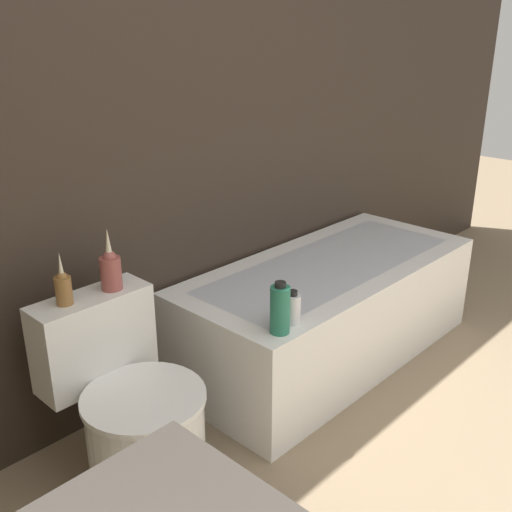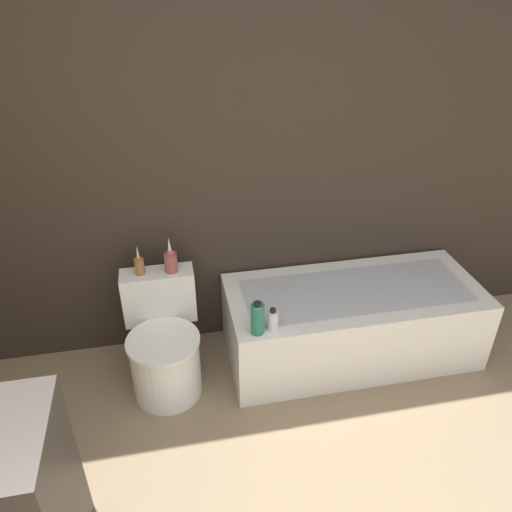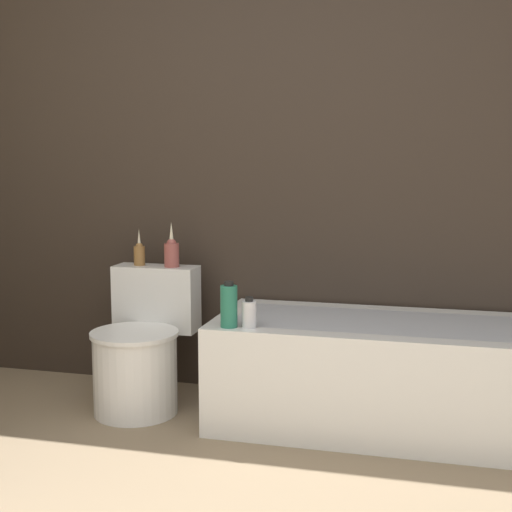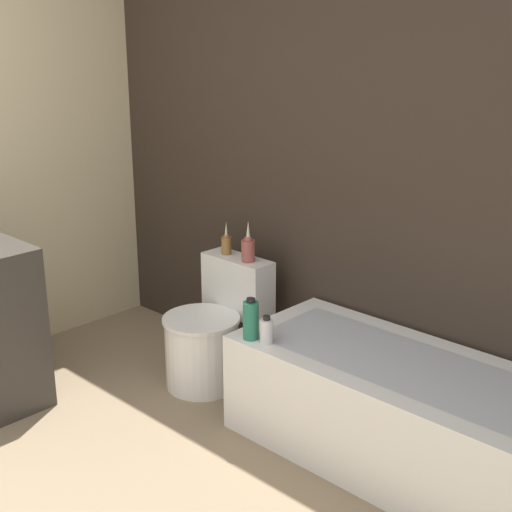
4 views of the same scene
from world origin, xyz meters
name	(u,v)px [view 2 (image 2 of 4)]	position (x,y,z in m)	size (l,w,h in m)	color
wall_back_tiled	(224,154)	(0.00, 2.19, 1.30)	(6.40, 0.06, 2.60)	#332821
bathtub	(352,321)	(0.75, 1.79, 0.25)	(1.61, 0.70, 0.50)	white
toilet	(164,347)	(-0.46, 1.74, 0.29)	(0.44, 0.58, 0.69)	white
vase_gold	(139,264)	(-0.55, 1.96, 0.75)	(0.06, 0.06, 0.19)	olive
vase_silver	(171,260)	(-0.37, 1.95, 0.77)	(0.08, 0.08, 0.23)	#994C47
shampoo_bottle_tall	(258,319)	(0.06, 1.51, 0.60)	(0.08, 0.08, 0.21)	#267259
shampoo_bottle_short	(273,320)	(0.15, 1.53, 0.56)	(0.06, 0.06, 0.14)	silver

